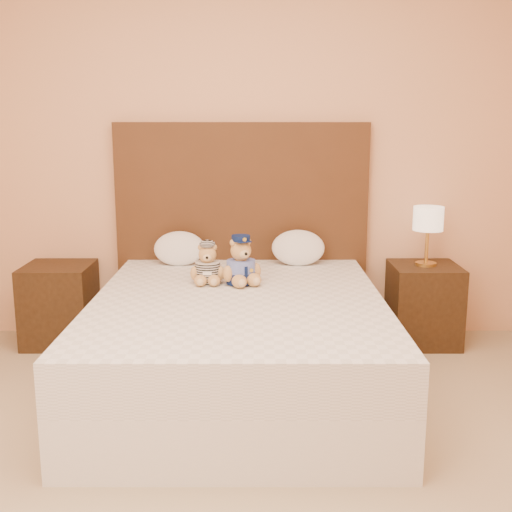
{
  "coord_description": "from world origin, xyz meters",
  "views": [
    {
      "loc": [
        0.1,
        -2.23,
        1.51
      ],
      "look_at": [
        0.1,
        1.45,
        0.73
      ],
      "focal_mm": 45.0,
      "sensor_mm": 36.0,
      "label": 1
    }
  ],
  "objects": [
    {
      "name": "bed",
      "position": [
        0.0,
        1.2,
        0.28
      ],
      "size": [
        1.6,
        2.0,
        0.55
      ],
      "color": "white",
      "rests_on": "ground"
    },
    {
      "name": "pillow_left",
      "position": [
        -0.42,
        2.03,
        0.67
      ],
      "size": [
        0.34,
        0.22,
        0.24
      ],
      "primitive_type": "ellipsoid",
      "color": "white",
      "rests_on": "bed"
    },
    {
      "name": "headboard",
      "position": [
        0.0,
        2.21,
        0.75
      ],
      "size": [
        1.75,
        0.08,
        1.5
      ],
      "primitive_type": "cube",
      "color": "#482915",
      "rests_on": "ground"
    },
    {
      "name": "nightstand_right",
      "position": [
        1.25,
        2.0,
        0.28
      ],
      "size": [
        0.45,
        0.45,
        0.55
      ],
      "primitive_type": "cube",
      "color": "#362211",
      "rests_on": "ground"
    },
    {
      "name": "room_walls",
      "position": [
        0.0,
        0.46,
        1.81
      ],
      "size": [
        4.04,
        4.52,
        2.72
      ],
      "color": "#E5A97D",
      "rests_on": "ground"
    },
    {
      "name": "pillow_right",
      "position": [
        0.39,
        2.03,
        0.68
      ],
      "size": [
        0.36,
        0.23,
        0.25
      ],
      "primitive_type": "ellipsoid",
      "color": "white",
      "rests_on": "bed"
    },
    {
      "name": "teddy_prisoner",
      "position": [
        -0.19,
        1.51,
        0.67
      ],
      "size": [
        0.22,
        0.21,
        0.25
      ],
      "primitive_type": null,
      "rotation": [
        0.0,
        0.0,
        0.02
      ],
      "color": "#AF7C44",
      "rests_on": "bed"
    },
    {
      "name": "teddy_police",
      "position": [
        0.01,
        1.49,
        0.7
      ],
      "size": [
        0.33,
        0.33,
        0.29
      ],
      "primitive_type": null,
      "rotation": [
        0.0,
        0.0,
        0.43
      ],
      "color": "#AF7C44",
      "rests_on": "bed"
    },
    {
      "name": "lamp",
      "position": [
        1.25,
        2.0,
        0.85
      ],
      "size": [
        0.2,
        0.2,
        0.4
      ],
      "color": "gold",
      "rests_on": "nightstand_right"
    },
    {
      "name": "nightstand_left",
      "position": [
        -1.25,
        2.0,
        0.28
      ],
      "size": [
        0.45,
        0.45,
        0.55
      ],
      "primitive_type": "cube",
      "color": "#362211",
      "rests_on": "ground"
    }
  ]
}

